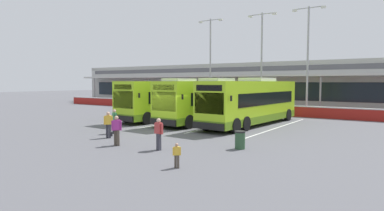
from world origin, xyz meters
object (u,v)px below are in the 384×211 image
pedestrian_approaching_bus (159,133)px  litter_bin (240,140)px  pedestrian_child (177,155)px  coach_bus_centre (252,103)px  pedestrian_in_dark_coat (108,124)px  coach_bus_left_centre (211,101)px  pedestrian_with_handbag (116,130)px  coach_bus_leftmost (173,100)px  lamp_post_centre (262,56)px  pedestrian_near_bin (115,120)px  lamp_post_west (210,58)px  lamp_post_east (308,54)px

pedestrian_approaching_bus → litter_bin: size_ratio=1.74×
pedestrian_child → litter_bin: (0.43, 4.85, -0.07)m
pedestrian_child → coach_bus_centre: bearing=102.2°
pedestrian_in_dark_coat → pedestrian_approaching_bus: same height
coach_bus_left_centre → pedestrian_with_handbag: coach_bus_left_centre is taller
pedestrian_approaching_bus → litter_bin: bearing=38.0°
pedestrian_with_handbag → pedestrian_approaching_bus: same height
pedestrian_child → pedestrian_approaching_bus: pedestrian_approaching_bus is taller
coach_bus_leftmost → lamp_post_centre: (4.56, 10.17, 4.50)m
coach_bus_leftmost → pedestrian_in_dark_coat: (3.28, -10.77, -0.91)m
coach_bus_left_centre → coach_bus_centre: same height
pedestrian_child → pedestrian_near_bin: size_ratio=0.62×
coach_bus_leftmost → lamp_post_west: 11.16m
coach_bus_leftmost → pedestrian_child: size_ratio=12.22×
lamp_post_east → coach_bus_leftmost: bearing=-134.2°
litter_bin → pedestrian_near_bin: bearing=-179.6°
pedestrian_child → lamp_post_west: bearing=118.3°
coach_bus_left_centre → coach_bus_leftmost: bearing=178.9°
coach_bus_left_centre → pedestrian_approaching_bus: coach_bus_left_centre is taller
lamp_post_west → litter_bin: (13.40, -19.28, -5.82)m
pedestrian_child → litter_bin: size_ratio=1.08×
lamp_post_centre → litter_bin: size_ratio=11.83×
coach_bus_leftmost → pedestrian_child: coach_bus_leftmost is taller
coach_bus_left_centre → pedestrian_with_handbag: size_ratio=7.58×
pedestrian_with_handbag → pedestrian_approaching_bus: (2.66, 0.38, 0.02)m
coach_bus_leftmost → coach_bus_left_centre: same height
pedestrian_approaching_bus → lamp_post_centre: bearing=99.3°
coach_bus_left_centre → pedestrian_in_dark_coat: bearing=-94.9°
pedestrian_approaching_bus → lamp_post_west: bearing=114.9°
coach_bus_leftmost → pedestrian_approaching_bus: bearing=-55.3°
pedestrian_child → pedestrian_near_bin: bearing=151.4°
lamp_post_west → coach_bus_centre: bearing=-45.4°
pedestrian_near_bin → coach_bus_left_centre: bearing=78.2°
pedestrian_near_bin → lamp_post_centre: 20.36m
lamp_post_centre → pedestrian_with_handbag: bearing=-87.6°
pedestrian_in_dark_coat → pedestrian_near_bin: bearing=125.2°
pedestrian_with_handbag → coach_bus_centre: bearing=78.4°
coach_bus_leftmost → coach_bus_centre: size_ratio=1.00×
pedestrian_with_handbag → litter_bin: pedestrian_with_handbag is taller
lamp_post_east → coach_bus_centre: bearing=-99.2°
pedestrian_near_bin → lamp_post_west: (-4.21, 19.35, 5.42)m
coach_bus_leftmost → pedestrian_with_handbag: coach_bus_leftmost is taller
pedestrian_approaching_bus → lamp_post_centre: size_ratio=0.15×
pedestrian_near_bin → pedestrian_approaching_bus: size_ratio=1.00×
pedestrian_with_handbag → pedestrian_in_dark_coat: same height
pedestrian_near_bin → pedestrian_approaching_bus: (5.91, -2.49, 0.00)m
coach_bus_left_centre → lamp_post_east: bearing=61.4°
coach_bus_left_centre → coach_bus_centre: bearing=0.1°
pedestrian_approaching_bus → lamp_post_centre: (-3.61, 21.98, 5.42)m
coach_bus_centre → pedestrian_in_dark_coat: 11.73m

